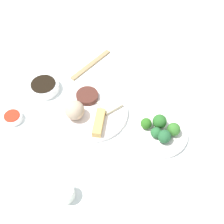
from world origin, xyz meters
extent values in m
cube|color=white|center=(0.00, 0.00, 0.01)|extent=(2.20, 2.20, 0.02)
cylinder|color=white|center=(-0.01, 0.01, 0.03)|extent=(0.25, 0.25, 0.02)
sphere|color=tan|center=(0.02, 0.06, 0.07)|extent=(0.07, 0.07, 0.07)
cube|color=tan|center=(-0.07, 0.04, 0.05)|extent=(0.08, 0.10, 0.03)
cube|color=beige|center=(-0.04, -0.05, 0.04)|extent=(0.08, 0.09, 0.01)
cylinder|color=#4C241C|center=(0.05, -0.02, 0.05)|extent=(0.08, 0.08, 0.02)
cylinder|color=white|center=(-0.24, -0.08, 0.03)|extent=(0.20, 0.20, 0.01)
sphere|color=#245A31|center=(-0.27, -0.06, 0.06)|extent=(0.05, 0.05, 0.05)
sphere|color=#296425|center=(-0.22, -0.10, 0.06)|extent=(0.05, 0.05, 0.05)
sphere|color=#36722A|center=(-0.28, -0.10, 0.06)|extent=(0.05, 0.05, 0.05)
sphere|color=#276231|center=(-0.24, -0.06, 0.05)|extent=(0.04, 0.04, 0.04)
sphere|color=#2C661D|center=(-0.19, -0.06, 0.05)|extent=(0.04, 0.04, 0.04)
cylinder|color=white|center=(0.21, 0.05, 0.04)|extent=(0.11, 0.11, 0.03)
cylinder|color=black|center=(0.21, 0.05, 0.05)|extent=(0.09, 0.09, 0.00)
cylinder|color=white|center=(0.19, 0.22, 0.03)|extent=(0.07, 0.07, 0.02)
cylinder|color=red|center=(0.19, 0.22, 0.04)|extent=(0.06, 0.06, 0.00)
cylinder|color=white|center=(-0.16, 0.28, 0.04)|extent=(0.06, 0.06, 0.05)
cube|color=#A28056|center=(0.17, -0.17, 0.02)|extent=(0.02, 0.22, 0.01)
camera|label=1|loc=(-0.45, 0.41, 0.83)|focal=44.12mm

